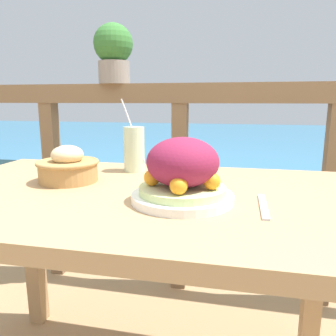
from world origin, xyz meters
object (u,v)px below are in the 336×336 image
at_px(salad_plate, 183,174).
at_px(drink_glass, 134,149).
at_px(bread_basket, 68,167).
at_px(potted_plant, 113,51).

xyz_separation_m(salad_plate, drink_glass, (-0.22, 0.31, 0.01)).
distance_m(salad_plate, drink_glass, 0.38).
relative_size(salad_plate, drink_glass, 1.01).
height_order(drink_glass, bread_basket, drink_glass).
xyz_separation_m(drink_glass, potted_plant, (-0.24, 0.47, 0.39)).
distance_m(salad_plate, potted_plant, 0.99).
distance_m(drink_glass, potted_plant, 0.65).
bearing_deg(potted_plant, bread_basket, -81.81).
distance_m(bread_basket, potted_plant, 0.78).
xyz_separation_m(salad_plate, bread_basket, (-0.37, 0.13, -0.02)).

